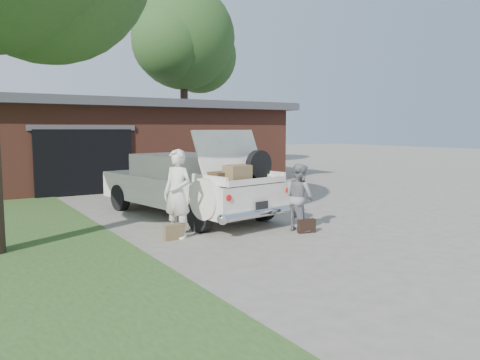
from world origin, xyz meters
TOP-DOWN VIEW (x-y plane):
  - ground at (0.00, 0.00)m, footprint 90.00×90.00m
  - house at (0.98, 11.47)m, footprint 12.80×7.80m
  - tree_right at (6.52, 16.86)m, footprint 6.76×5.88m
  - sedan at (-0.22, 2.73)m, footprint 2.99×5.76m
  - woman_left at (-1.50, 0.61)m, footprint 0.67×0.78m
  - woman_right at (1.04, -0.18)m, footprint 0.57×0.72m
  - suitcase_left at (-1.65, 0.49)m, footprint 0.41×0.15m
  - suitcase_right at (1.02, -0.45)m, footprint 0.40×0.20m

SIDE VIEW (x-z plane):
  - ground at x=0.00m, z-range 0.00..0.00m
  - suitcase_right at x=1.02m, z-range 0.00..0.30m
  - suitcase_left at x=-1.65m, z-range 0.00..0.31m
  - woman_right at x=1.04m, z-range 0.00..1.47m
  - sedan at x=-0.22m, z-range -0.29..1.90m
  - woman_left at x=-1.50m, z-range 0.00..1.81m
  - house at x=0.98m, z-range 0.02..3.32m
  - tree_right at x=6.52m, z-range 1.91..12.23m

